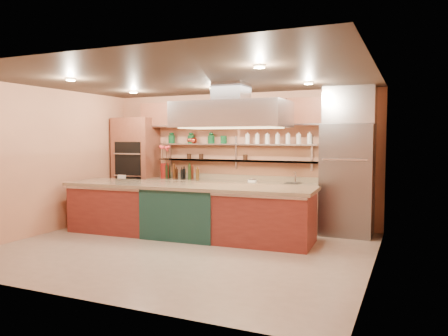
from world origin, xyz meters
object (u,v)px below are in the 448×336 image
at_px(flower_vase, 165,171).
at_px(green_canister, 224,140).
at_px(copper_kettle, 193,140).
at_px(refrigerator, 347,180).
at_px(kitchen_scale, 252,180).
at_px(island, 187,210).

bearing_deg(flower_vase, green_canister, 9.21).
bearing_deg(copper_kettle, flower_vase, -160.26).
bearing_deg(refrigerator, kitchen_scale, 179.70).
bearing_deg(refrigerator, copper_kettle, 176.12).
xyz_separation_m(kitchen_scale, copper_kettle, (-1.49, 0.22, 0.81)).
bearing_deg(flower_vase, kitchen_scale, 0.00).
bearing_deg(copper_kettle, kitchen_scale, -8.41).
bearing_deg(kitchen_scale, copper_kettle, 177.04).
distance_m(island, green_canister, 2.04).
bearing_deg(green_canister, kitchen_scale, -16.45).
bearing_deg(kitchen_scale, green_canister, 169.00).
xyz_separation_m(refrigerator, island, (-2.72, -1.33, -0.56)).
height_order(island, flower_vase, flower_vase).
relative_size(kitchen_scale, green_canister, 0.94).
distance_m(refrigerator, kitchen_scale, 1.91).
height_order(refrigerator, green_canister, refrigerator).
relative_size(flower_vase, kitchen_scale, 2.15).
distance_m(refrigerator, copper_kettle, 3.48).
distance_m(kitchen_scale, green_canister, 1.13).
xyz_separation_m(refrigerator, green_canister, (-2.65, 0.23, 0.75)).
height_order(refrigerator, island, refrigerator).
bearing_deg(kitchen_scale, refrigerator, 5.14).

